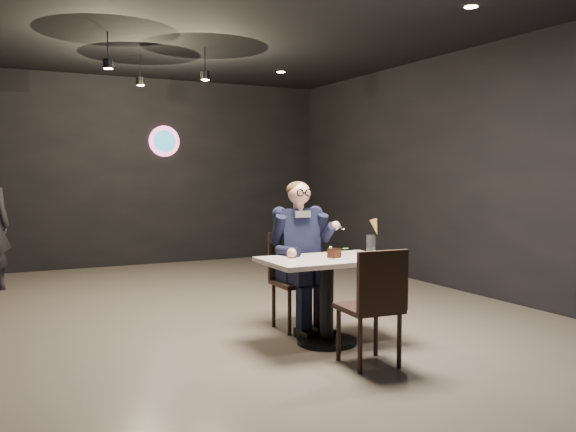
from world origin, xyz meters
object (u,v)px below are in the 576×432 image
chair_far (298,281)px  sundae_glass (371,245)px  main_table (327,301)px  seated_man (298,254)px  chair_near (369,306)px

chair_far → sundae_glass: sundae_glass is taller
main_table → seated_man: bearing=90.0°
main_table → seated_man: seated_man is taller
seated_man → sundae_glass: seated_man is taller
main_table → chair_near: size_ratio=1.20×
main_table → chair_far: size_ratio=1.20×
chair_near → sundae_glass: size_ratio=5.08×
chair_near → sundae_glass: 0.83m
chair_near → main_table: bearing=93.5°
seated_man → sundae_glass: bearing=-53.8°
chair_far → seated_man: 0.26m
chair_near → seated_man: seated_man is taller
chair_far → sundae_glass: size_ratio=5.08×
chair_far → chair_near: 1.19m
chair_far → seated_man: bearing=0.0°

